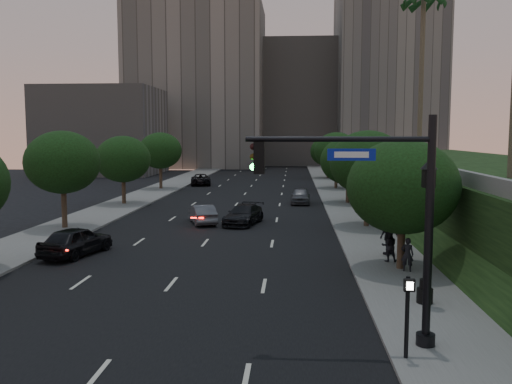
# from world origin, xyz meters

# --- Properties ---
(ground) EXTENTS (160.00, 160.00, 0.00)m
(ground) POSITION_xyz_m (0.00, 0.00, 0.00)
(ground) COLOR black
(ground) RESTS_ON ground
(road_surface) EXTENTS (16.00, 140.00, 0.02)m
(road_surface) POSITION_xyz_m (0.00, 30.00, 0.01)
(road_surface) COLOR black
(road_surface) RESTS_ON ground
(sidewalk_right) EXTENTS (4.50, 140.00, 0.15)m
(sidewalk_right) POSITION_xyz_m (10.25, 30.00, 0.07)
(sidewalk_right) COLOR slate
(sidewalk_right) RESTS_ON ground
(sidewalk_left) EXTENTS (4.50, 140.00, 0.15)m
(sidewalk_left) POSITION_xyz_m (-10.25, 30.00, 0.07)
(sidewalk_left) COLOR slate
(sidewalk_left) RESTS_ON ground
(embankment) EXTENTS (18.00, 90.00, 4.00)m
(embankment) POSITION_xyz_m (22.00, 28.00, 2.00)
(embankment) COLOR black
(embankment) RESTS_ON ground
(parapet_wall) EXTENTS (0.35, 90.00, 0.70)m
(parapet_wall) POSITION_xyz_m (13.50, 28.00, 4.35)
(parapet_wall) COLOR slate
(parapet_wall) RESTS_ON embankment
(office_block_left) EXTENTS (26.00, 20.00, 32.00)m
(office_block_left) POSITION_xyz_m (-14.00, 92.00, 16.00)
(office_block_left) COLOR gray
(office_block_left) RESTS_ON ground
(office_block_mid) EXTENTS (22.00, 18.00, 26.00)m
(office_block_mid) POSITION_xyz_m (6.00, 102.00, 13.00)
(office_block_mid) COLOR gray
(office_block_mid) RESTS_ON ground
(office_block_right) EXTENTS (20.00, 22.00, 36.00)m
(office_block_right) POSITION_xyz_m (24.00, 96.00, 18.00)
(office_block_right) COLOR gray
(office_block_right) RESTS_ON ground
(office_block_filler) EXTENTS (18.00, 16.00, 14.00)m
(office_block_filler) POSITION_xyz_m (-26.00, 70.00, 7.00)
(office_block_filler) COLOR gray
(office_block_filler) RESTS_ON ground
(tree_right_a) EXTENTS (5.20, 5.20, 6.24)m
(tree_right_a) POSITION_xyz_m (10.30, 8.00, 4.02)
(tree_right_a) COLOR #38281C
(tree_right_a) RESTS_ON ground
(tree_right_b) EXTENTS (5.20, 5.20, 6.74)m
(tree_right_b) POSITION_xyz_m (10.30, 20.00, 4.52)
(tree_right_b) COLOR #38281C
(tree_right_b) RESTS_ON ground
(tree_right_c) EXTENTS (5.20, 5.20, 6.24)m
(tree_right_c) POSITION_xyz_m (10.30, 33.00, 4.02)
(tree_right_c) COLOR #38281C
(tree_right_c) RESTS_ON ground
(tree_right_d) EXTENTS (5.20, 5.20, 6.74)m
(tree_right_d) POSITION_xyz_m (10.30, 47.00, 4.52)
(tree_right_d) COLOR #38281C
(tree_right_d) RESTS_ON ground
(tree_right_e) EXTENTS (5.20, 5.20, 6.24)m
(tree_right_e) POSITION_xyz_m (10.30, 62.00, 4.02)
(tree_right_e) COLOR #38281C
(tree_right_e) RESTS_ON ground
(tree_left_b) EXTENTS (5.00, 5.00, 6.71)m
(tree_left_b) POSITION_xyz_m (-10.30, 18.00, 4.58)
(tree_left_b) COLOR #38281C
(tree_left_b) RESTS_ON ground
(tree_left_c) EXTENTS (5.00, 5.00, 6.34)m
(tree_left_c) POSITION_xyz_m (-10.30, 31.00, 4.21)
(tree_left_c) COLOR #38281C
(tree_left_c) RESTS_ON ground
(tree_left_d) EXTENTS (5.00, 5.00, 6.71)m
(tree_left_d) POSITION_xyz_m (-10.30, 45.00, 4.58)
(tree_left_d) COLOR #38281C
(tree_left_d) RESTS_ON ground
(palm_far) EXTENTS (3.20, 3.20, 15.50)m
(palm_far) POSITION_xyz_m (16.00, 30.00, 17.64)
(palm_far) COLOR #4C4233
(palm_far) RESTS_ON embankment
(traffic_signal_mast) EXTENTS (5.68, 0.56, 7.00)m
(traffic_signal_mast) POSITION_xyz_m (8.11, -1.49, 3.67)
(traffic_signal_mast) COLOR black
(traffic_signal_mast) RESTS_ON ground
(street_lamp) EXTENTS (0.64, 0.64, 5.62)m
(street_lamp) POSITION_xyz_m (10.16, 2.69, 2.63)
(street_lamp) COLOR black
(street_lamp) RESTS_ON ground
(pedestrian_signal) EXTENTS (0.30, 0.33, 2.50)m
(pedestrian_signal) POSITION_xyz_m (8.43, -2.52, 1.57)
(pedestrian_signal) COLOR black
(pedestrian_signal) RESTS_ON ground
(sedan_near_left) EXTENTS (2.98, 5.00, 1.60)m
(sedan_near_left) POSITION_xyz_m (-6.31, 10.20, 0.80)
(sedan_near_left) COLOR black
(sedan_near_left) RESTS_ON ground
(sedan_mid_left) EXTENTS (2.82, 4.50, 1.40)m
(sedan_mid_left) POSITION_xyz_m (-1.34, 21.02, 0.70)
(sedan_mid_left) COLOR #525359
(sedan_mid_left) RESTS_ON ground
(sedan_far_left) EXTENTS (3.31, 5.61, 1.46)m
(sedan_far_left) POSITION_xyz_m (-6.59, 50.95, 0.73)
(sedan_far_left) COLOR black
(sedan_far_left) RESTS_ON ground
(sedan_near_right) EXTENTS (3.00, 5.19, 1.41)m
(sedan_near_right) POSITION_xyz_m (1.68, 20.87, 0.71)
(sedan_near_right) COLOR black
(sedan_near_right) RESTS_ON ground
(sedan_far_right) EXTENTS (1.88, 4.41, 1.49)m
(sedan_far_right) POSITION_xyz_m (5.92, 32.99, 0.74)
(sedan_far_right) COLOR #4F5156
(sedan_far_right) RESTS_ON ground
(pedestrian_a) EXTENTS (0.65, 0.51, 1.57)m
(pedestrian_a) POSITION_xyz_m (10.49, 7.45, 0.94)
(pedestrian_a) COLOR black
(pedestrian_a) RESTS_ON sidewalk_right
(pedestrian_b) EXTENTS (0.77, 0.61, 1.58)m
(pedestrian_b) POSITION_xyz_m (10.00, 9.35, 0.94)
(pedestrian_b) COLOR black
(pedestrian_b) RESTS_ON sidewalk_right
(pedestrian_c) EXTENTS (1.21, 0.99, 1.92)m
(pedestrian_c) POSITION_xyz_m (10.25, 10.94, 1.11)
(pedestrian_c) COLOR black
(pedestrian_c) RESTS_ON sidewalk_right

